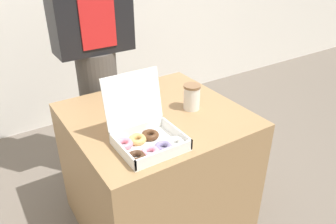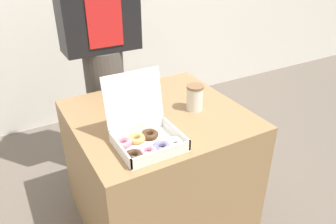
{
  "view_description": "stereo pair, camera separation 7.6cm",
  "coord_description": "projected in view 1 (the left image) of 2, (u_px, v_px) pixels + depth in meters",
  "views": [
    {
      "loc": [
        -0.74,
        -1.26,
        1.52
      ],
      "look_at": [
        -0.05,
        -0.2,
        0.83
      ],
      "focal_mm": 35.0,
      "sensor_mm": 36.0,
      "label": 1
    },
    {
      "loc": [
        -0.67,
        -1.3,
        1.52
      ],
      "look_at": [
        -0.05,
        -0.2,
        0.83
      ],
      "focal_mm": 35.0,
      "sensor_mm": 36.0,
      "label": 2
    }
  ],
  "objects": [
    {
      "name": "coffee_cup",
      "position": [
        192.0,
        97.0,
        1.68
      ],
      "size": [
        0.09,
        0.09,
        0.13
      ],
      "color": "silver",
      "rests_on": "table"
    },
    {
      "name": "person_customer",
      "position": [
        94.0,
        46.0,
        1.96
      ],
      "size": [
        0.45,
        0.25,
        1.72
      ],
      "color": "#4C4742",
      "rests_on": "ground_plane"
    },
    {
      "name": "table",
      "position": [
        157.0,
        169.0,
        1.84
      ],
      "size": [
        0.85,
        0.81,
        0.72
      ],
      "color": "#99754C",
      "rests_on": "ground_plane"
    },
    {
      "name": "donut_box",
      "position": [
        146.0,
        137.0,
        1.39
      ],
      "size": [
        0.3,
        0.29,
        0.29
      ],
      "color": "white",
      "rests_on": "table"
    },
    {
      "name": "ground_plane",
      "position": [
        158.0,
        216.0,
        2.01
      ],
      "size": [
        14.0,
        14.0,
        0.0
      ],
      "primitive_type": "plane",
      "color": "#665B51"
    }
  ]
}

